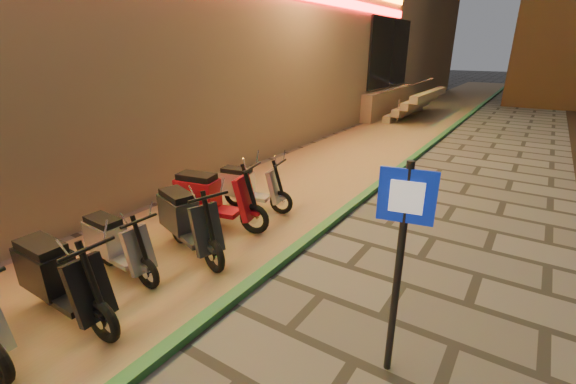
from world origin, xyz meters
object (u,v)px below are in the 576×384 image
Objects in this scene: scooter_5 at (58,278)px; scooter_6 at (115,244)px; scooter_7 at (186,220)px; scooter_9 at (248,187)px; pedestrian_sign at (401,245)px; scooter_8 at (211,198)px.

scooter_5 is 1.15× the size of scooter_6.
scooter_7 is (0.05, 1.95, 0.00)m from scooter_5.
scooter_5 is 1.95m from scooter_7.
scooter_7 reaches higher than scooter_5.
pedestrian_sign is at bearing -44.44° from scooter_9.
scooter_7 is at bearing 158.90° from pedestrian_sign.
scooter_8 is at bearing 147.47° from pedestrian_sign.
scooter_7 is 1.11× the size of scooter_9.
pedestrian_sign is at bearing 7.91° from scooter_6.
pedestrian_sign is 3.68m from scooter_7.
scooter_5 is 0.95× the size of scooter_8.
pedestrian_sign is 1.29× the size of scooter_5.
scooter_6 is 1.07m from scooter_7.
pedestrian_sign is 1.43× the size of scooter_9.
scooter_8 reaches higher than scooter_6.
scooter_7 is 0.95× the size of scooter_8.
scooter_5 is at bearing -97.78° from scooter_9.
scooter_7 is at bearing -92.69° from scooter_9.
scooter_7 reaches higher than scooter_6.
scooter_5 is 2.84m from scooter_8.
scooter_9 is (0.03, 1.00, -0.08)m from scooter_8.
scooter_6 is 2.88m from scooter_9.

